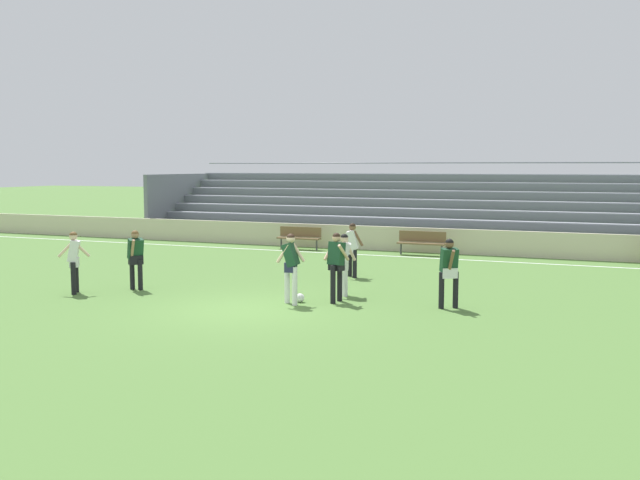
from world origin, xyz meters
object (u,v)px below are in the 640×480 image
object	(u,v)px
bleacher_stand	(401,207)
player_white_wide_right	(74,257)
bench_near_wall_gap	(300,236)
bench_far_right	(422,241)
player_dark_overlapping	(449,267)
player_white_trailing_run	(352,245)
player_dark_dropping_back	(291,262)
player_dark_challenging	(336,261)
player_dark_on_ball	(136,255)
player_white_deep_cover	(344,259)
soccer_ball	(300,298)

from	to	relation	value
bleacher_stand	player_white_wide_right	xyz separation A→B (m)	(-4.44, -15.70, -0.58)
bench_near_wall_gap	bench_far_right	bearing A→B (deg)	0.00
player_dark_overlapping	player_white_trailing_run	xyz separation A→B (m)	(-3.67, 3.55, -0.01)
bench_near_wall_gap	player_dark_dropping_back	xyz separation A→B (m)	(4.39, -10.43, 0.49)
player_dark_dropping_back	bench_far_right	bearing A→B (deg)	86.52
player_dark_challenging	player_dark_on_ball	bearing A→B (deg)	-176.05
bench_far_right	player_white_deep_cover	xyz separation A→B (m)	(0.17, -8.87, 0.41)
player_dark_challenging	player_white_wide_right	distance (m)	6.97
bench_near_wall_gap	player_white_deep_cover	xyz separation A→B (m)	(5.20, -8.87, 0.41)
player_dark_dropping_back	player_dark_on_ball	xyz separation A→B (m)	(-4.72, 0.24, -0.07)
player_dark_overlapping	player_dark_on_ball	world-z (taller)	player_dark_overlapping
bench_far_right	player_white_trailing_run	distance (m)	5.98
bench_near_wall_gap	player_dark_dropping_back	size ratio (longest dim) A/B	1.04
bench_far_right	soccer_ball	xyz separation A→B (m)	(-0.52, -10.13, -0.44)
bench_far_right	player_white_deep_cover	world-z (taller)	player_white_deep_cover
bench_near_wall_gap	player_dark_challenging	distance (m)	11.17
bench_far_right	player_dark_challenging	distance (m)	9.82
player_dark_dropping_back	soccer_ball	bearing A→B (deg)	69.62
player_dark_dropping_back	player_dark_on_ball	bearing A→B (deg)	177.11
player_white_trailing_run	soccer_ball	world-z (taller)	player_white_trailing_run
bench_far_right	player_white_trailing_run	size ratio (longest dim) A/B	1.10
player_dark_overlapping	soccer_ball	world-z (taller)	player_dark_overlapping
player_white_trailing_run	player_dark_dropping_back	bearing A→B (deg)	-89.74
player_white_deep_cover	player_white_wide_right	world-z (taller)	player_white_wide_right
player_dark_on_ball	bench_near_wall_gap	bearing A→B (deg)	88.12
player_dark_overlapping	soccer_ball	distance (m)	3.71
bench_far_right	player_dark_overlapping	bearing A→B (deg)	-72.33
player_dark_on_ball	player_white_deep_cover	bearing A→B (deg)	13.43
bleacher_stand	player_dark_challenging	size ratio (longest dim) A/B	13.45
player_white_deep_cover	player_white_wide_right	xyz separation A→B (m)	(-6.68, -2.39, 0.02)
bleacher_stand	soccer_ball	distance (m)	14.72
player_white_deep_cover	soccer_ball	bearing A→B (deg)	-118.83
player_white_trailing_run	player_white_wide_right	xyz separation A→B (m)	(-5.86, -5.34, -0.00)
player_dark_overlapping	player_white_wide_right	bearing A→B (deg)	-169.39
bench_near_wall_gap	bench_far_right	size ratio (longest dim) A/B	1.00
player_dark_on_ball	player_white_wide_right	bearing A→B (deg)	-136.99
player_dark_overlapping	player_dark_on_ball	bearing A→B (deg)	-175.15
player_dark_challenging	soccer_ball	size ratio (longest dim) A/B	7.83
bench_near_wall_gap	player_dark_on_ball	world-z (taller)	player_dark_on_ball
player_white_wide_right	player_dark_on_ball	bearing A→B (deg)	43.01
bleacher_stand	player_dark_dropping_back	size ratio (longest dim) A/B	13.45
player_dark_overlapping	bleacher_stand	bearing A→B (deg)	110.09
player_dark_on_ball	player_dark_overlapping	bearing A→B (deg)	4.85
bleacher_stand	player_dark_overlapping	size ratio (longest dim) A/B	14.02
bench_far_right	player_dark_on_ball	distance (m)	11.52
player_dark_dropping_back	soccer_ball	xyz separation A→B (m)	(0.11, 0.30, -0.92)
bench_near_wall_gap	player_white_wide_right	distance (m)	11.37
player_white_trailing_run	soccer_ball	distance (m)	4.29
player_dark_dropping_back	player_white_trailing_run	world-z (taller)	player_dark_dropping_back
player_dark_challenging	player_white_deep_cover	distance (m)	0.94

